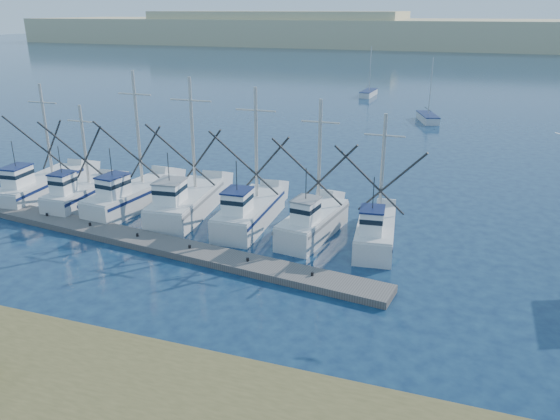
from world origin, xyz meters
name	(u,v)px	position (x,y,z in m)	size (l,w,h in m)	color
ground	(256,321)	(0.00, 0.00, 0.00)	(500.00, 500.00, 0.00)	#0D1E3A
floating_dock	(150,242)	(-9.49, 6.07, 0.21)	(30.79, 2.05, 0.41)	#5F5A55
dune_ridge	(456,33)	(0.00, 210.00, 5.00)	(360.00, 60.00, 10.00)	tan
trawler_fleet	(183,205)	(-9.84, 11.01, 0.98)	(29.45, 8.61, 9.81)	silver
sailboat_near	(428,118)	(3.27, 52.68, 0.50)	(3.47, 5.87, 8.10)	silver
sailboat_far	(369,93)	(-8.12, 72.16, 0.49)	(2.02, 6.20, 8.10)	silver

